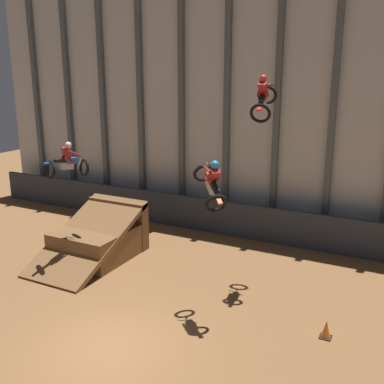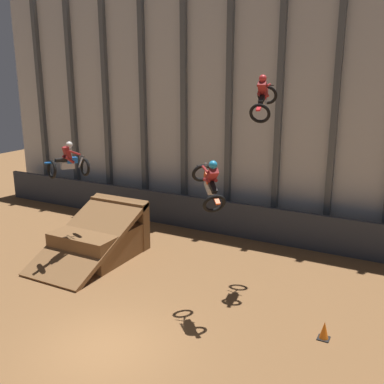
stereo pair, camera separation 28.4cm
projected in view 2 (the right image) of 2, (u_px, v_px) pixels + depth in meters
ground_plane at (105, 349)px, 13.14m from camera, size 60.00×60.00×0.00m
arena_back_wall at (254, 111)px, 21.58m from camera, size 32.00×0.40×12.08m
lower_barrier at (241, 221)px, 21.84m from camera, size 31.36×0.20×1.71m
dirt_ramp at (102, 237)px, 19.79m from camera, size 2.98×5.01×2.36m
rider_bike_left_air at (69, 163)px, 17.80m from camera, size 1.27×1.77×1.49m
rider_bike_center_air at (210, 183)px, 13.97m from camera, size 1.69×1.71×1.69m
rider_bike_right_air at (263, 98)px, 15.57m from camera, size 0.98×1.90×1.68m
traffic_cone_near_ramp at (324, 331)px, 13.57m from camera, size 0.36×0.36×0.58m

